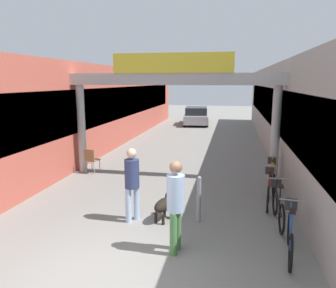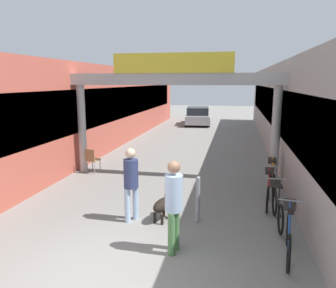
# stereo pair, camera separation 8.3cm
# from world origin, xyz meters

# --- Properties ---
(ground_plane) EXTENTS (80.00, 80.00, 0.00)m
(ground_plane) POSITION_xyz_m (0.00, 0.00, 0.00)
(ground_plane) COLOR gray
(storefront_left) EXTENTS (3.00, 26.00, 3.96)m
(storefront_left) POSITION_xyz_m (-5.09, 11.00, 1.98)
(storefront_left) COLOR #B25142
(storefront_left) RESTS_ON ground_plane
(storefront_right) EXTENTS (3.00, 26.00, 3.96)m
(storefront_right) POSITION_xyz_m (5.09, 11.00, 1.98)
(storefront_right) COLOR #9E9993
(storefront_right) RESTS_ON ground_plane
(arcade_sign_gateway) EXTENTS (7.40, 0.47, 4.16)m
(arcade_sign_gateway) POSITION_xyz_m (0.00, 6.28, 2.96)
(arcade_sign_gateway) COLOR #B2B2B2
(arcade_sign_gateway) RESTS_ON ground_plane
(pedestrian_with_dog) EXTENTS (0.48, 0.48, 1.75)m
(pedestrian_with_dog) POSITION_xyz_m (-0.27, 2.45, 1.01)
(pedestrian_with_dog) COLOR #A5BFE0
(pedestrian_with_dog) RESTS_ON ground_plane
(pedestrian_companion) EXTENTS (0.39, 0.40, 1.82)m
(pedestrian_companion) POSITION_xyz_m (0.98, 1.21, 1.05)
(pedestrian_companion) COLOR #4C7F47
(pedestrian_companion) RESTS_ON ground_plane
(dog_on_leash) EXTENTS (0.51, 0.88, 0.62)m
(dog_on_leash) POSITION_xyz_m (0.47, 2.67, 0.39)
(dog_on_leash) COLOR black
(dog_on_leash) RESTS_ON ground_plane
(bicycle_blue_nearest) EXTENTS (0.46, 1.68, 0.98)m
(bicycle_blue_nearest) POSITION_xyz_m (3.13, 1.58, 0.44)
(bicycle_blue_nearest) COLOR black
(bicycle_blue_nearest) RESTS_ON ground_plane
(bicycle_black_second) EXTENTS (0.46, 1.69, 0.98)m
(bicycle_black_second) POSITION_xyz_m (3.08, 3.04, 0.44)
(bicycle_black_second) COLOR black
(bicycle_black_second) RESTS_ON ground_plane
(bicycle_red_third) EXTENTS (0.46, 1.68, 0.98)m
(bicycle_red_third) POSITION_xyz_m (3.00, 4.20, 0.44)
(bicycle_red_third) COLOR black
(bicycle_red_third) RESTS_ON ground_plane
(bicycle_orange_farthest) EXTENTS (0.46, 1.69, 0.98)m
(bicycle_orange_farthest) POSITION_xyz_m (3.23, 5.44, 0.44)
(bicycle_orange_farthest) COLOR black
(bicycle_orange_farthest) RESTS_ON ground_plane
(bollard_post_metal) EXTENTS (0.10, 0.10, 1.11)m
(bollard_post_metal) POSITION_xyz_m (1.27, 2.70, 0.56)
(bollard_post_metal) COLOR gray
(bollard_post_metal) RESTS_ON ground_plane
(cafe_chair_wood_nearer) EXTENTS (0.48, 0.48, 0.89)m
(cafe_chair_wood_nearer) POSITION_xyz_m (-2.92, 6.08, 0.54)
(cafe_chair_wood_nearer) COLOR gray
(cafe_chair_wood_nearer) RESTS_ON ground_plane
(parked_car_silver) EXTENTS (2.09, 4.14, 1.33)m
(parked_car_silver) POSITION_xyz_m (-0.71, 20.20, 0.64)
(parked_car_silver) COLOR #99999E
(parked_car_silver) RESTS_ON ground_plane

